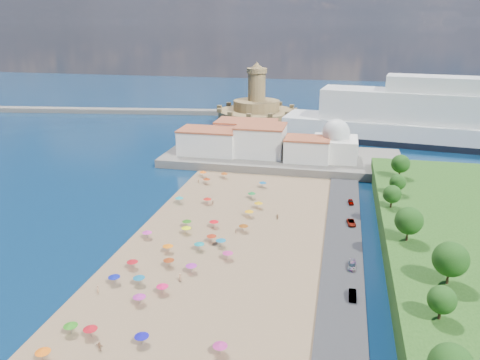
# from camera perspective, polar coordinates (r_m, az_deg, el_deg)

# --- Properties ---
(ground) EXTENTS (700.00, 700.00, 0.00)m
(ground) POSITION_cam_1_polar(r_m,az_deg,el_deg) (117.22, -4.57, -7.42)
(ground) COLOR #071938
(ground) RESTS_ON ground
(terrace) EXTENTS (90.00, 36.00, 3.00)m
(terrace) POSITION_cam_1_polar(r_m,az_deg,el_deg) (181.82, 5.10, 2.67)
(terrace) COLOR #59544C
(terrace) RESTS_ON ground
(jetty) EXTENTS (18.00, 70.00, 2.40)m
(jetty) POSITION_cam_1_polar(r_m,az_deg,el_deg) (218.84, 0.56, 5.41)
(jetty) COLOR #59544C
(jetty) RESTS_ON ground
(breakwater) EXTENTS (199.03, 34.77, 2.60)m
(breakwater) POSITION_cam_1_polar(r_m,az_deg,el_deg) (294.62, -16.73, 8.11)
(breakwater) COLOR #59544C
(breakwater) RESTS_ON ground
(waterfront_buildings) EXTENTS (57.00, 29.00, 11.00)m
(waterfront_buildings) POSITION_cam_1_polar(r_m,az_deg,el_deg) (182.81, 1.11, 4.89)
(waterfront_buildings) COLOR silver
(waterfront_buildings) RESTS_ON terrace
(domed_building) EXTENTS (16.00, 16.00, 15.00)m
(domed_building) POSITION_cam_1_polar(r_m,az_deg,el_deg) (176.69, 11.54, 4.39)
(domed_building) COLOR silver
(domed_building) RESTS_ON terrace
(fortress) EXTENTS (40.00, 40.00, 32.40)m
(fortress) POSITION_cam_1_polar(r_m,az_deg,el_deg) (246.53, 2.01, 8.21)
(fortress) COLOR #967D4B
(fortress) RESTS_ON ground
(cruise_ship) EXTENTS (167.74, 46.41, 36.29)m
(cruise_ship) POSITION_cam_1_polar(r_m,az_deg,el_deg) (223.79, 26.99, 6.18)
(cruise_ship) COLOR black
(cruise_ship) RESTS_ON ground
(beach_parasols) EXTENTS (31.69, 113.68, 2.20)m
(beach_parasols) POSITION_cam_1_polar(r_m,az_deg,el_deg) (106.07, -7.54, -9.19)
(beach_parasols) COLOR gray
(beach_parasols) RESTS_ON beach
(beachgoers) EXTENTS (32.94, 95.31, 1.78)m
(beachgoers) POSITION_cam_1_polar(r_m,az_deg,el_deg) (109.92, -6.94, -8.74)
(beachgoers) COLOR tan
(beachgoers) RESTS_ON beach
(parked_cars) EXTENTS (2.65, 78.23, 1.33)m
(parked_cars) POSITION_cam_1_polar(r_m,az_deg,el_deg) (110.09, 13.48, -8.97)
(parked_cars) COLOR gray
(parked_cars) RESTS_ON promenade
(hillside_trees) EXTENTS (14.91, 108.24, 8.26)m
(hillside_trees) POSITION_cam_1_polar(r_m,az_deg,el_deg) (102.07, 20.99, -6.41)
(hillside_trees) COLOR #382314
(hillside_trees) RESTS_ON hillside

